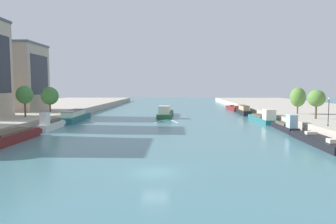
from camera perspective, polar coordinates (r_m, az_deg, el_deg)
The scene contains 19 objects.
ground_plane at distance 28.61m, azimuth -2.48°, elevation -11.42°, with size 400.00×400.00×0.00m, color teal.
quay_left at distance 93.63m, azimuth -26.40°, elevation 0.01°, with size 36.00×170.00×1.86m, color #B7AD9E.
quay_right at distance 91.85m, azimuth 27.37°, elevation -0.11°, with size 36.00×170.00×1.86m, color #B7AD9E.
barge_midriver at distance 80.11m, azimuth -0.47°, elevation -0.21°, with size 4.11×17.31×3.19m.
wake_behind_barge at distance 68.52m, azimuth -0.17°, elevation -1.85°, with size 5.60×5.98×0.03m.
moored_boat_left_downstream at distance 46.94m, azimuth -29.14°, elevation -4.35°, with size 2.96×16.64×3.29m.
moored_boat_left_near at distance 59.88m, azimuth -21.41°, elevation -2.18°, with size 1.83×10.04×3.42m.
moored_boat_left_far at distance 73.83m, azimuth -17.35°, elevation -0.76°, with size 3.63×16.13×2.55m.
moored_boat_right_second at distance 46.57m, azimuth 26.96°, elevation -4.92°, with size 3.17×14.50×2.12m.
moored_boat_right_downstream at distance 58.23m, azimuth 21.59°, elevation -2.48°, with size 2.11×11.20×3.25m.
moored_boat_right_lone at distance 71.85m, azimuth 17.73°, elevation -1.05°, with size 2.87×16.12×3.19m.
moored_boat_right_gap_after at distance 88.61m, azimuth 14.23°, elevation 0.25°, with size 2.36×12.24×2.70m.
moored_boat_right_upstream at distance 103.97m, azimuth 12.45°, elevation 0.69°, with size 3.28×14.73×2.38m.
tree_left_end_of_row at distance 67.12m, azimuth -25.73°, elevation 2.97°, with size 3.29×3.29×6.35m.
tree_left_distant at distance 79.01m, azimuth -21.67°, elevation 2.87°, with size 4.18×4.18×6.10m.
tree_right_distant at distance 63.84m, azimuth 26.51°, elevation 2.35°, with size 3.21×3.21×5.60m.
tree_right_third at distance 73.50m, azimuth 23.58°, elevation 2.61°, with size 3.40×3.40×5.99m.
lamppost_right_bank at distance 53.03m, azimuth 28.36°, elevation 0.26°, with size 0.28×0.28×4.45m.
building_left_corner at distance 86.63m, azimuth -27.09°, elevation 5.96°, with size 12.97×12.27×17.20m.
Camera 1 is at (1.96, -27.39, 8.02)m, focal length 31.88 mm.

